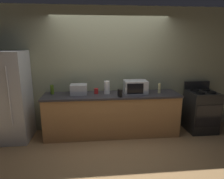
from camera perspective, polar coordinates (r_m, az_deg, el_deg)
The scene contains 12 objects.
ground_plane at distance 4.14m, azimuth 0.58°, elevation -14.90°, with size 8.00×8.00×0.00m, color #A87F51.
back_wall at distance 4.50m, azimuth -0.53°, elevation 5.55°, with size 6.40×0.10×2.70m, color gray.
counter_run at distance 4.32m, azimuth -0.00°, elevation -7.10°, with size 2.84×0.64×0.90m.
refrigerator at distance 4.47m, azimuth -27.14°, elevation -1.86°, with size 0.72×0.73×1.80m.
stove_range at distance 4.92m, azimuth 23.95°, elevation -5.56°, with size 0.60×0.61×1.08m.
microwave at distance 4.28m, azimuth 6.67°, elevation 0.76°, with size 0.48×0.35×0.27m.
toaster_oven at distance 4.20m, azimuth -9.44°, elevation 0.04°, with size 0.34×0.26×0.21m, color #B7BABF.
paper_towel_roll at distance 4.19m, azimuth -1.45°, elevation 0.59°, with size 0.12×0.12×0.27m, color white.
cordless_phone at distance 3.97m, azimuth 2.23°, elevation -1.02°, with size 0.05×0.11×0.15m, color black.
bottle_olive_oil at distance 4.35m, azimuth -16.67°, elevation -0.03°, with size 0.07×0.07×0.19m, color #4C6B19.
bottle_vinegar at distance 4.38m, azimuth 13.32°, elevation 0.37°, with size 0.06×0.06×0.21m, color beige.
mug_red at distance 4.24m, azimuth -4.51°, elevation -0.42°, with size 0.09×0.09×0.11m, color red.
Camera 1 is at (-0.41, -3.62, 1.96)m, focal length 32.16 mm.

